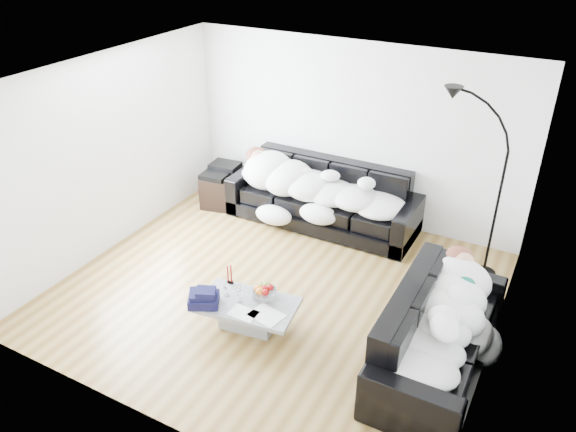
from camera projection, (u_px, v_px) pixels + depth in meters
The scene contains 24 objects.
ground at pixel (276, 290), 6.89m from camera, with size 5.00×5.00×0.00m, color brown.
wall_back at pixel (353, 133), 7.99m from camera, with size 5.00×0.02×2.60m, color silver.
wall_left at pixel (108, 155), 7.30m from camera, with size 0.02×4.50×2.60m, color silver.
wall_right at pixel (509, 254), 5.22m from camera, with size 0.02×4.50×2.60m, color silver.
ceiling at pixel (274, 81), 5.63m from camera, with size 5.00×5.00×0.00m, color white.
sofa_back at pixel (323, 196), 8.13m from camera, with size 2.77×0.96×0.91m, color black.
sofa_right at pixel (440, 331), 5.58m from camera, with size 2.14×0.92×0.87m, color black.
sleeper_back at pixel (321, 185), 7.99m from camera, with size 2.35×0.81×0.47m, color white, non-canonical shape.
sleeper_right at pixel (443, 315), 5.48m from camera, with size 1.84×0.78×0.45m, color white, non-canonical shape.
teal_cushion at pixel (454, 272), 5.98m from camera, with size 0.36×0.30×0.20m, color #0C5442.
coffee_table at pixel (248, 314), 6.25m from camera, with size 1.08×0.63×0.31m, color #939699.
fruit_bowl at pixel (264, 291), 6.23m from camera, with size 0.27×0.27×0.16m, color white.
wine_glass_a at pixel (239, 289), 6.26m from camera, with size 0.07×0.07×0.17m, color white.
wine_glass_b at pixel (227, 289), 6.25m from camera, with size 0.07×0.07×0.17m, color white.
wine_glass_c at pixel (240, 296), 6.12m from camera, with size 0.08×0.08×0.19m, color white.
candle_left at pixel (228, 275), 6.44m from camera, with size 0.04×0.04×0.23m, color maroon.
candle_right at pixel (231, 274), 6.43m from camera, with size 0.05×0.05×0.25m, color maroon.
newspaper_a at pixel (266, 315), 5.98m from camera, with size 0.35×0.27×0.01m, color silver.
newspaper_b at pixel (243, 313), 6.01m from camera, with size 0.30×0.21×0.01m, color silver.
navy_jacket at pixel (205, 290), 6.10m from camera, with size 0.35×0.29×0.17m, color black, non-canonical shape.
shoes at pixel (422, 320), 6.33m from camera, with size 0.45×0.33×0.10m, color #472311, non-canonical shape.
av_cabinet at pixel (223, 188), 8.82m from camera, with size 0.50×0.73×0.50m, color black.
stereo at pixel (222, 169), 8.67m from camera, with size 0.44×0.34×0.13m, color black.
floor_lamp at pixel (498, 202), 6.70m from camera, with size 0.75×0.30×2.07m, color black, non-canonical shape.
Camera 1 is at (2.77, -4.84, 4.16)m, focal length 35.00 mm.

